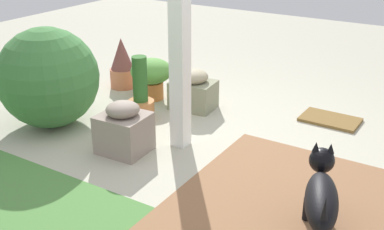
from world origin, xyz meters
The scene contains 10 objects.
ground_plane centered at (0.00, 0.00, 0.00)m, with size 12.00×12.00×0.00m, color #B1AE98.
porch_pillar centered at (0.23, 0.05, 1.04)m, with size 0.14×0.14×2.08m, color white.
stone_planter_nearest centered at (0.59, -0.76, 0.20)m, with size 0.49×0.38×0.43m.
stone_planter_mid centered at (0.58, 0.41, 0.21)m, with size 0.43×0.40×0.47m.
round_shrub centered at (1.56, 0.34, 0.49)m, with size 0.98×0.98×0.98m, color #3A7138.
terracotta_pot_spiky centered at (1.67, -0.89, 0.29)m, with size 0.30×0.30×0.60m.
terracotta_pot_tall centered at (0.89, -0.23, 0.24)m, with size 0.27×0.27×0.66m.
terracotta_pot_broad centered at (1.14, -0.76, 0.28)m, with size 0.46×0.46×0.47m.
dog centered at (-1.26, 0.69, 0.31)m, with size 0.41×0.77×0.53m.
doormat centered at (-0.78, -1.20, 0.01)m, with size 0.57×0.37×0.03m, color brown.
Camera 1 is at (-1.94, 3.32, 1.98)m, focal length 44.78 mm.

